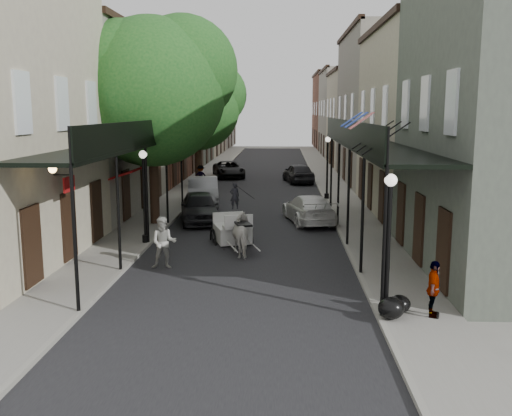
# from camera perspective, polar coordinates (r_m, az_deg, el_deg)

# --- Properties ---
(ground) EXTENTS (140.00, 140.00, 0.00)m
(ground) POSITION_cam_1_polar(r_m,az_deg,el_deg) (17.18, -2.16, -8.54)
(ground) COLOR gray
(ground) RESTS_ON ground
(road) EXTENTS (8.00, 90.00, 0.01)m
(road) POSITION_cam_1_polar(r_m,az_deg,el_deg) (36.67, 0.44, 1.32)
(road) COLOR black
(road) RESTS_ON ground
(sidewalk_left) EXTENTS (2.20, 90.00, 0.12)m
(sidewalk_left) POSITION_cam_1_polar(r_m,az_deg,el_deg) (37.19, -7.29, 1.44)
(sidewalk_left) COLOR gray
(sidewalk_left) RESTS_ON ground
(sidewalk_right) EXTENTS (2.20, 90.00, 0.12)m
(sidewalk_right) POSITION_cam_1_polar(r_m,az_deg,el_deg) (36.82, 8.24, 1.34)
(sidewalk_right) COLOR gray
(sidewalk_right) RESTS_ON ground
(building_row_left) EXTENTS (5.00, 80.00, 10.50)m
(building_row_left) POSITION_cam_1_polar(r_m,az_deg,el_deg) (47.31, -9.69, 9.46)
(building_row_left) COLOR #B5AE91
(building_row_left) RESTS_ON ground
(building_row_right) EXTENTS (5.00, 80.00, 10.50)m
(building_row_right) POSITION_cam_1_polar(r_m,az_deg,el_deg) (46.81, 11.65, 9.39)
(building_row_right) COLOR gray
(building_row_right) RESTS_ON ground
(gallery_left) EXTENTS (2.20, 18.05, 4.88)m
(gallery_left) POSITION_cam_1_polar(r_m,az_deg,el_deg) (24.07, -12.32, 6.35)
(gallery_left) COLOR black
(gallery_left) RESTS_ON sidewalk_left
(gallery_right) EXTENTS (2.20, 18.05, 4.88)m
(gallery_right) POSITION_cam_1_polar(r_m,az_deg,el_deg) (23.51, 11.01, 6.32)
(gallery_right) COLOR black
(gallery_right) RESTS_ON sidewalk_right
(tree_near) EXTENTS (7.31, 6.80, 9.63)m
(tree_near) POSITION_cam_1_polar(r_m,az_deg,el_deg) (27.03, -9.50, 11.96)
(tree_near) COLOR #382619
(tree_near) RESTS_ON sidewalk_left
(tree_far) EXTENTS (6.45, 6.00, 8.61)m
(tree_far) POSITION_cam_1_polar(r_m,az_deg,el_deg) (40.82, -5.39, 10.35)
(tree_far) COLOR #382619
(tree_far) RESTS_ON sidewalk_left
(lamppost_right_near) EXTENTS (0.32, 0.32, 3.71)m
(lamppost_right_near) POSITION_cam_1_polar(r_m,az_deg,el_deg) (14.89, 13.09, -3.48)
(lamppost_right_near) COLOR black
(lamppost_right_near) RESTS_ON sidewalk_right
(lamppost_left) EXTENTS (0.32, 0.32, 3.71)m
(lamppost_left) POSITION_cam_1_polar(r_m,az_deg,el_deg) (23.16, -11.11, 1.28)
(lamppost_left) COLOR black
(lamppost_left) RESTS_ON sidewalk_left
(lamppost_right_far) EXTENTS (0.32, 0.32, 3.71)m
(lamppost_right_far) POSITION_cam_1_polar(r_m,az_deg,el_deg) (34.52, 7.15, 4.13)
(lamppost_right_far) COLOR black
(lamppost_right_far) RESTS_ON sidewalk_right
(horse) EXTENTS (1.34, 1.99, 1.54)m
(horse) POSITION_cam_1_polar(r_m,az_deg,el_deg) (21.42, -1.21, -2.71)
(horse) COLOR beige
(horse) RESTS_ON ground
(carriage) EXTENTS (2.02, 2.55, 2.57)m
(carriage) POSITION_cam_1_polar(r_m,az_deg,el_deg) (23.66, -2.59, -0.95)
(carriage) COLOR black
(carriage) RESTS_ON ground
(pedestrian_walking) EXTENTS (0.95, 0.77, 1.81)m
(pedestrian_walking) POSITION_cam_1_polar(r_m,az_deg,el_deg) (19.83, -9.21, -3.45)
(pedestrian_walking) COLOR #A1A198
(pedestrian_walking) RESTS_ON ground
(pedestrian_sidewalk_left) EXTENTS (1.02, 0.63, 1.52)m
(pedestrian_sidewalk_left) POSITION_cam_1_polar(r_m,az_deg,el_deg) (39.70, -5.55, 3.19)
(pedestrian_sidewalk_left) COLOR gray
(pedestrian_sidewalk_left) RESTS_ON sidewalk_left
(pedestrian_sidewalk_right) EXTENTS (0.61, 0.94, 1.48)m
(pedestrian_sidewalk_right) POSITION_cam_1_polar(r_m,az_deg,el_deg) (15.46, 17.33, -7.75)
(pedestrian_sidewalk_right) COLOR gray
(pedestrian_sidewalk_right) RESTS_ON sidewalk_right
(car_left_near) EXTENTS (2.55, 4.65, 1.50)m
(car_left_near) POSITION_cam_1_polar(r_m,az_deg,el_deg) (27.78, -5.66, 0.09)
(car_left_near) COLOR black
(car_left_near) RESTS_ON ground
(car_left_mid) EXTENTS (2.34, 4.99, 1.58)m
(car_left_mid) POSITION_cam_1_polar(r_m,az_deg,el_deg) (32.90, -5.32, 1.68)
(car_left_mid) COLOR gray
(car_left_mid) RESTS_ON ground
(car_left_far) EXTENTS (3.21, 5.14, 1.33)m
(car_left_far) POSITION_cam_1_polar(r_m,az_deg,el_deg) (46.18, -2.75, 3.88)
(car_left_far) COLOR black
(car_left_far) RESTS_ON ground
(car_right_near) EXTENTS (2.80, 4.96, 1.36)m
(car_right_near) POSITION_cam_1_polar(r_m,az_deg,el_deg) (27.69, 5.30, -0.08)
(car_right_near) COLOR silver
(car_right_near) RESTS_ON ground
(car_right_far) EXTENTS (2.57, 4.65, 1.50)m
(car_right_far) POSITION_cam_1_polar(r_m,az_deg,el_deg) (42.80, 4.25, 3.51)
(car_right_far) COLOR black
(car_right_far) RESTS_ON ground
(trash_bags) EXTENTS (0.93, 1.08, 0.57)m
(trash_bags) POSITION_cam_1_polar(r_m,az_deg,el_deg) (15.36, 13.67, -9.55)
(trash_bags) COLOR black
(trash_bags) RESTS_ON sidewalk_right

